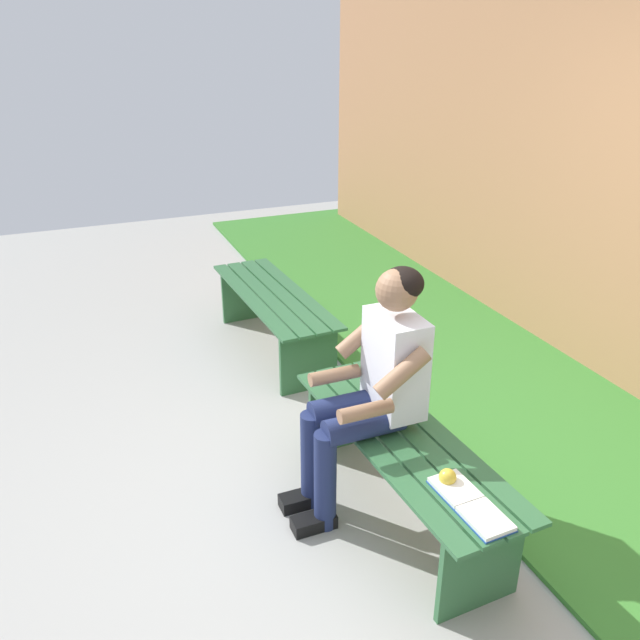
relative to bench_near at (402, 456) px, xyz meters
The scene contains 7 objects.
ground_plane 1.45m from the bench_near, 45.53° to the left, with size 10.00×7.00×0.04m, color #9E9E99.
grass_strip 1.78m from the bench_near, 55.94° to the right, with size 9.00×2.15×0.03m, color #387A2D.
bench_near is the anchor object (origin of this frame).
bench_far 1.96m from the bench_near, ahead, with size 1.54×0.53×0.47m.
person_seated 0.40m from the bench_near, 34.27° to the left, with size 0.50×0.69×1.27m.
apple 0.42m from the bench_near, behind, with size 0.08×0.08×0.08m, color gold.
book_open 0.56m from the bench_near, behind, with size 0.42×0.18×0.02m.
Camera 1 is at (-2.28, 1.37, 2.28)m, focal length 36.69 mm.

